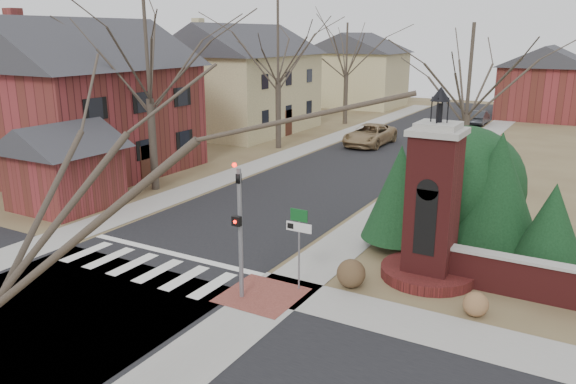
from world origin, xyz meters
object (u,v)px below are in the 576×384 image
Objects in this scene: traffic_signal_pole at (240,220)px; pickup_truck at (370,135)px; brick_gate_monument at (432,217)px; distant_car at (479,117)px; sign_post at (299,233)px.

traffic_signal_pole is 0.80× the size of pickup_truck.
brick_gate_monument is 23.85m from pickup_truck.
pickup_truck is at bearing 116.44° from brick_gate_monument.
distant_car is at bearing 98.90° from brick_gate_monument.
traffic_signal_pole is 0.69× the size of brick_gate_monument.
sign_post is at bearing 47.57° from traffic_signal_pole.
sign_post is at bearing -138.58° from brick_gate_monument.
pickup_truck is at bearing 102.91° from traffic_signal_pole.
traffic_signal_pole is 6.47m from brick_gate_monument.
traffic_signal_pole is at bearing -132.43° from sign_post.
sign_post is 0.49× the size of pickup_truck.
traffic_signal_pole is 26.47m from pickup_truck.
sign_post is at bearing -72.63° from pickup_truck.
sign_post is 25.39m from pickup_truck.
traffic_signal_pole is 1.17× the size of distant_car.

